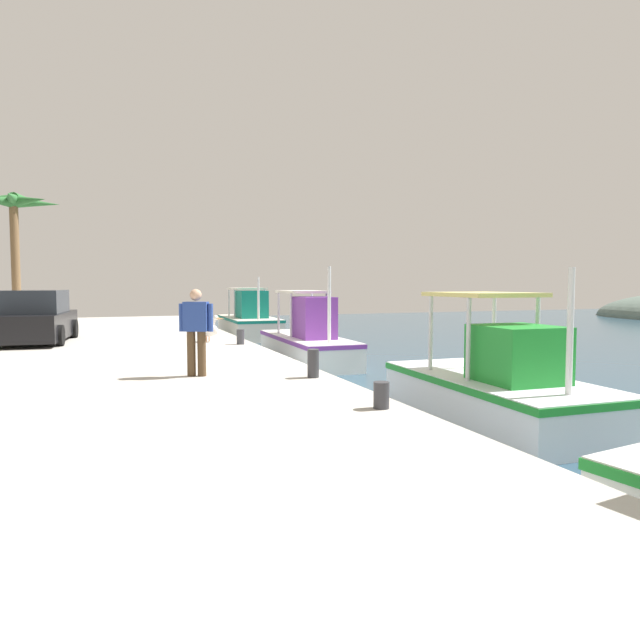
# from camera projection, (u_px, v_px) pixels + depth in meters

# --- Properties ---
(quay_pier) EXTENTS (36.00, 10.00, 0.80)m
(quay_pier) POSITION_uv_depth(u_px,v_px,m) (63.00, 380.00, 12.41)
(quay_pier) COLOR #BCB7AD
(quay_pier) RESTS_ON ground
(fishing_boat_nearest) EXTENTS (5.44, 2.25, 2.87)m
(fishing_boat_nearest) POSITION_uv_depth(u_px,v_px,m) (249.00, 322.00, 26.27)
(fishing_boat_nearest) COLOR silver
(fishing_boat_nearest) RESTS_ON ground
(fishing_boat_second) EXTENTS (5.78, 1.93, 3.06)m
(fishing_boat_second) POSITION_uv_depth(u_px,v_px,m) (308.00, 341.00, 17.99)
(fishing_boat_second) COLOR white
(fishing_boat_second) RESTS_ON ground
(fishing_boat_third) EXTENTS (4.96, 2.34, 2.80)m
(fishing_boat_third) POSITION_uv_depth(u_px,v_px,m) (498.00, 388.00, 10.21)
(fishing_boat_third) COLOR white
(fishing_boat_third) RESTS_ON ground
(pelican) EXTENTS (0.87, 0.76, 0.82)m
(pelican) POSITION_uv_depth(u_px,v_px,m) (209.00, 329.00, 16.80)
(pelican) COLOR tan
(pelican) RESTS_ON quay_pier
(fisherman_standing) EXTENTS (0.40, 0.60, 1.65)m
(fisherman_standing) POSITION_uv_depth(u_px,v_px,m) (196.00, 328.00, 10.48)
(fisherman_standing) COLOR #4C3823
(fisherman_standing) RESTS_ON quay_pier
(parked_car) EXTENTS (4.24, 2.16, 1.57)m
(parked_car) POSITION_uv_depth(u_px,v_px,m) (36.00, 319.00, 16.57)
(parked_car) COLOR black
(parked_car) RESTS_ON quay_pier
(mooring_bollard_nearest) EXTENTS (0.28, 0.28, 0.47)m
(mooring_bollard_nearest) POSITION_uv_depth(u_px,v_px,m) (191.00, 317.00, 25.78)
(mooring_bollard_nearest) COLOR #333338
(mooring_bollard_nearest) RESTS_ON quay_pier
(mooring_bollard_second) EXTENTS (0.22, 0.22, 0.44)m
(mooring_bollard_second) POSITION_uv_depth(u_px,v_px,m) (240.00, 337.00, 16.09)
(mooring_bollard_second) COLOR #333338
(mooring_bollard_second) RESTS_ON quay_pier
(mooring_bollard_third) EXTENTS (0.22, 0.22, 0.53)m
(mooring_bollard_third) POSITION_uv_depth(u_px,v_px,m) (313.00, 363.00, 10.36)
(mooring_bollard_third) COLOR #333338
(mooring_bollard_third) RESTS_ON quay_pier
(mooring_bollard_fourth) EXTENTS (0.22, 0.22, 0.37)m
(mooring_bollard_fourth) POSITION_uv_depth(u_px,v_px,m) (381.00, 395.00, 7.78)
(mooring_bollard_fourth) COLOR #333338
(mooring_bollard_fourth) RESTS_ON quay_pier
(palm_tree) EXTENTS (3.34, 3.16, 5.31)m
(palm_tree) POSITION_uv_depth(u_px,v_px,m) (15.00, 213.00, 21.46)
(palm_tree) COLOR brown
(palm_tree) RESTS_ON quay_pier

